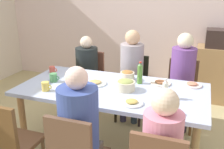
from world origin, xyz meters
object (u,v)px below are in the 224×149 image
object	(u,v)px
person_3	(131,68)
chair_2	(8,141)
cup_0	(54,78)
cup_2	(46,86)
plate_1	(64,87)
plate_3	(95,83)
chair_3	(133,84)
person_4	(87,68)
cup_3	(170,110)
side_cabinet	(217,74)
person_1	(79,126)
person_5	(182,74)
bowl_0	(127,75)
plate_0	(132,102)
bowl_1	(125,85)
bottle_0	(140,73)
chair_4	(90,78)
chair_5	(181,90)
cup_1	(52,70)
plate_4	(192,85)
person_0	(162,147)
plate_2	(160,83)
bottle_1	(165,89)
microwave	(222,39)

from	to	relation	value
person_3	chair_2	bearing A→B (deg)	-111.96
cup_0	cup_2	xyz separation A→B (m)	(0.07, -0.26, -0.00)
person_3	plate_1	size ratio (longest dim) A/B	6.30
plate_3	cup_0	xyz separation A→B (m)	(-0.48, -0.09, 0.03)
chair_3	person_4	xyz separation A→B (m)	(-0.67, -0.09, 0.19)
chair_2	cup_0	distance (m)	0.88
chair_3	cup_3	xyz separation A→B (m)	(0.66, -1.27, 0.31)
cup_2	side_cabinet	distance (m)	2.85
person_1	person_3	xyz separation A→B (m)	(-0.00, 1.56, 0.01)
chair_2	person_5	world-z (taller)	person_5
person_5	bowl_0	xyz separation A→B (m)	(-0.58, -0.49, 0.07)
plate_0	plate_3	distance (m)	0.63
bowl_1	bottle_0	size ratio (longest dim) A/B	0.81
plate_1	bowl_1	bearing A→B (deg)	14.27
chair_3	bowl_0	distance (m)	0.67
chair_2	bowl_1	bearing A→B (deg)	46.33
person_5	chair_4	bearing A→B (deg)	176.15
person_3	side_cabinet	bearing A→B (deg)	44.24
person_4	chair_5	xyz separation A→B (m)	(1.33, 0.09, -0.19)
cup_1	plate_0	bearing A→B (deg)	-24.44
chair_3	plate_4	xyz separation A→B (m)	(0.80, -0.52, 0.28)
person_1	side_cabinet	distance (m)	2.92
cup_1	bottle_0	xyz separation A→B (m)	(1.12, 0.01, 0.08)
bowl_1	chair_5	bearing A→B (deg)	59.85
bowl_0	plate_0	bearing A→B (deg)	-69.87
plate_0	cup_3	bearing A→B (deg)	-13.23
plate_4	chair_2	bearing A→B (deg)	-140.40
cup_3	chair_2	bearing A→B (deg)	-160.51
plate_3	bowl_1	bearing A→B (deg)	-7.81
person_0	person_4	bearing A→B (deg)	130.53
person_3	plate_2	xyz separation A→B (m)	(0.47, -0.49, 0.03)
chair_5	plate_2	world-z (taller)	chair_5
chair_3	bowl_0	size ratio (longest dim) A/B	5.44
person_1	person_3	bearing A→B (deg)	90.00
person_1	cup_1	world-z (taller)	person_1
chair_5	cup_1	world-z (taller)	chair_5
plate_3	cup_1	world-z (taller)	cup_1
plate_3	bottle_1	size ratio (longest dim) A/B	1.24
person_1	cup_3	xyz separation A→B (m)	(0.66, 0.38, 0.07)
bowl_0	person_1	bearing A→B (deg)	-94.45
plate_2	bottle_0	distance (m)	0.25
person_3	cup_0	size ratio (longest dim) A/B	10.65
cup_0	person_4	bearing A→B (deg)	88.36
bottle_0	cup_3	bearing A→B (deg)	-56.33
person_5	plate_0	world-z (taller)	person_5
person_1	chair_2	xyz separation A→B (m)	(-0.67, -0.09, -0.24)
person_3	bottle_0	bearing A→B (deg)	-65.89
person_1	microwave	world-z (taller)	person_1
person_3	bowl_0	xyz separation A→B (m)	(0.08, -0.49, 0.07)
person_0	bowl_0	xyz separation A→B (m)	(-0.58, 1.07, 0.14)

